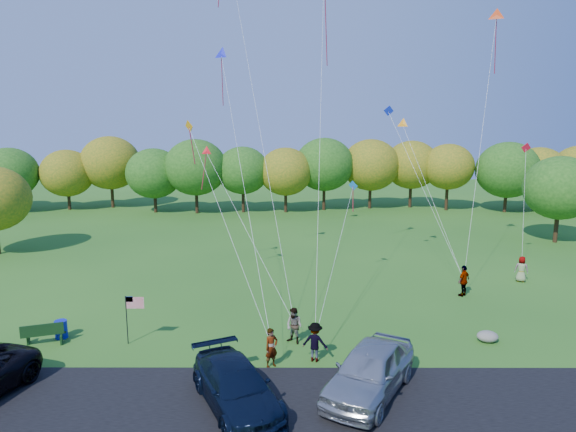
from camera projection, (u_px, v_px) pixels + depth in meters
The scene contains 16 objects.
ground at pixel (267, 358), 22.79m from camera, with size 140.00×140.00×0.00m, color #29601B.
asphalt_lane at pixel (262, 407), 18.86m from camera, with size 44.00×6.00×0.06m, color black.
treeline at pixel (276, 173), 57.84m from camera, with size 76.67×27.61×8.21m.
minivan_navy at pixel (236, 386), 18.70m from camera, with size 2.22×5.47×1.59m, color black.
minivan_silver at pixel (370, 370), 19.58m from camera, with size 2.24×5.58×1.90m, color #A2A5AD.
flyer_a at pixel (271, 348), 21.85m from camera, with size 0.63×0.41×1.73m, color #4C4C59.
flyer_b at pixel (294, 326), 24.17m from camera, with size 0.84×0.66×1.73m, color #4C4C59.
flyer_c at pixel (315, 342), 22.39m from camera, with size 1.14×0.65×1.76m, color #4C4C59.
flyer_d at pixel (464, 281), 30.68m from camera, with size 1.11×0.46×1.90m, color #4C4C59.
flyer_e at pixel (521, 269), 33.45m from camera, with size 0.83×0.54×1.69m, color #4C4C59.
park_bench at pixel (43, 333), 24.08m from camera, with size 1.82×0.89×1.04m.
trash_barrel at pixel (61, 329), 24.85m from camera, with size 0.58×0.58×0.88m, color #0B16AC.
flag_assembly at pixel (131, 308), 23.94m from camera, with size 0.88×0.57×2.37m.
boulder_near at pixel (377, 350), 22.98m from camera, with size 1.09×0.86×0.55m, color gray.
boulder_far at pixel (487, 336), 24.44m from camera, with size 1.01×0.84×0.52m, color gray.
kites_aloft at pixel (332, 33), 32.71m from camera, with size 22.61×6.92×17.15m.
Camera 1 is at (0.98, -21.23, 10.43)m, focal length 32.00 mm.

